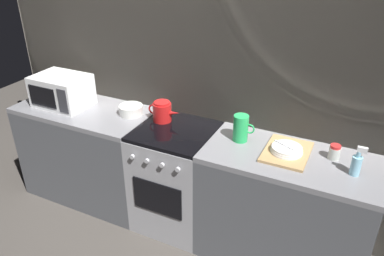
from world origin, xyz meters
The scene contains 12 objects.
ground_plane centered at (0.00, 0.00, 0.00)m, with size 8.00×8.00×0.00m, color #47423D.
back_wall centered at (0.00, 0.32, 1.20)m, with size 3.60×0.05×2.40m.
counter_left centered at (-0.90, 0.00, 0.45)m, with size 1.20×0.60×0.90m.
stove_unit centered at (0.00, 0.00, 0.45)m, with size 0.60×0.63×0.90m.
counter_right centered at (0.90, 0.00, 0.45)m, with size 1.20×0.60×0.90m.
microwave centered at (-1.10, -0.02, 1.04)m, with size 0.46×0.35×0.27m.
kettle centered at (-0.17, 0.10, 0.98)m, with size 0.28×0.15×0.17m.
mixing_bowl centered at (-0.46, 0.08, 0.94)m, with size 0.20×0.20×0.08m, color silver.
pitcher centered at (0.51, 0.07, 1.00)m, with size 0.16×0.11×0.20m.
dish_pile centered at (0.86, 0.03, 0.92)m, with size 0.30×0.40×0.07m.
spice_jar centered at (1.16, 0.11, 0.95)m, with size 0.08×0.08×0.10m.
spray_bottle centered at (1.31, -0.03, 0.98)m, with size 0.08×0.06×0.20m.
Camera 1 is at (1.26, -2.27, 2.28)m, focal length 35.46 mm.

